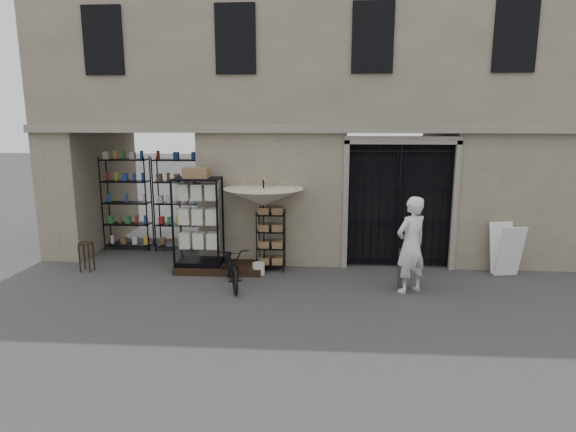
# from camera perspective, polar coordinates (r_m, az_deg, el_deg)

# --- Properties ---
(ground) EXTENTS (80.00, 80.00, 0.00)m
(ground) POSITION_cam_1_polar(r_m,az_deg,el_deg) (9.70, 4.22, -9.55)
(ground) COLOR black
(ground) RESTS_ON ground
(main_building) EXTENTS (14.00, 4.00, 9.00)m
(main_building) POSITION_cam_1_polar(r_m,az_deg,el_deg) (13.10, 4.43, 15.90)
(main_building) COLOR gray
(main_building) RESTS_ON ground
(shop_recess) EXTENTS (3.00, 1.70, 3.00)m
(shop_recess) POSITION_cam_1_polar(r_m,az_deg,el_deg) (12.80, -16.34, 2.11)
(shop_recess) COLOR black
(shop_recess) RESTS_ON ground
(shop_shelving) EXTENTS (2.70, 0.50, 2.50)m
(shop_shelving) POSITION_cam_1_polar(r_m,az_deg,el_deg) (13.32, -15.75, 1.40)
(shop_shelving) COLOR black
(shop_shelving) RESTS_ON ground
(iron_gate) EXTENTS (2.50, 0.21, 3.00)m
(iron_gate) POSITION_cam_1_polar(r_m,az_deg,el_deg) (11.65, 12.91, 1.40)
(iron_gate) COLOR black
(iron_gate) RESTS_ON ground
(step_platform) EXTENTS (2.00, 0.90, 0.15)m
(step_platform) POSITION_cam_1_polar(r_m,az_deg,el_deg) (11.37, -8.06, -6.06)
(step_platform) COLOR black
(step_platform) RESTS_ON ground
(display_cabinet) EXTENTS (1.09, 0.76, 2.19)m
(display_cabinet) POSITION_cam_1_polar(r_m,az_deg,el_deg) (11.18, -10.56, -1.22)
(display_cabinet) COLOR black
(display_cabinet) RESTS_ON step_platform
(wire_rack) EXTENTS (0.72, 0.60, 1.41)m
(wire_rack) POSITION_cam_1_polar(r_m,az_deg,el_deg) (11.20, -2.03, -2.96)
(wire_rack) COLOR black
(wire_rack) RESTS_ON ground
(market_umbrella) EXTENTS (2.05, 2.07, 2.57)m
(market_umbrella) POSITION_cam_1_polar(r_m,az_deg,el_deg) (10.87, -2.91, 2.83)
(market_umbrella) COLOR black
(market_umbrella) RESTS_ON ground
(white_bucket) EXTENTS (0.34, 0.34, 0.27)m
(white_bucket) POSITION_cam_1_polar(r_m,az_deg,el_deg) (11.00, -3.51, -6.25)
(white_bucket) COLOR silver
(white_bucket) RESTS_ON ground
(bicycle) EXTENTS (0.84, 1.03, 1.70)m
(bicycle) POSITION_cam_1_polar(r_m,az_deg,el_deg) (10.38, -6.63, -8.17)
(bicycle) COLOR black
(bicycle) RESTS_ON ground
(wooden_stool) EXTENTS (0.37, 0.37, 0.68)m
(wooden_stool) POSITION_cam_1_polar(r_m,az_deg,el_deg) (12.08, -22.77, -4.42)
(wooden_stool) COLOR black
(wooden_stool) RESTS_ON ground
(steel_bollard) EXTENTS (0.21, 0.21, 0.85)m
(steel_bollard) POSITION_cam_1_polar(r_m,az_deg,el_deg) (10.27, 13.35, -6.12)
(steel_bollard) COLOR #4D4E50
(steel_bollard) RESTS_ON ground
(shopkeeper) EXTENTS (1.71, 2.04, 0.47)m
(shopkeeper) POSITION_cam_1_polar(r_m,az_deg,el_deg) (10.26, 14.10, -8.69)
(shopkeeper) COLOR silver
(shopkeeper) RESTS_ON ground
(easel_sign) EXTENTS (0.65, 0.72, 1.16)m
(easel_sign) POSITION_cam_1_polar(r_m,az_deg,el_deg) (11.83, 24.42, -3.65)
(easel_sign) COLOR silver
(easel_sign) RESTS_ON ground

